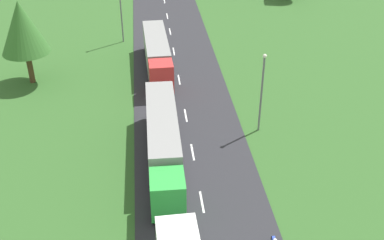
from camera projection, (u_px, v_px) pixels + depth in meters
road at (201, 199)px, 35.74m from camera, size 10.00×140.00×0.06m
lane_marking_centre at (208, 233)px, 32.71m from camera, size 0.16×121.13×0.01m
truck_second at (163, 140)px, 38.58m from camera, size 2.60×15.03×3.80m
truck_third at (157, 54)px, 53.52m from camera, size 2.87×13.60×3.60m
lamppost_second at (262, 89)px, 41.74m from camera, size 0.36×0.36×7.61m
lamppost_third at (120, 5)px, 59.53m from camera, size 0.36×0.36×8.86m
tree_oak at (22, 27)px, 48.95m from camera, size 5.05×5.05×9.13m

